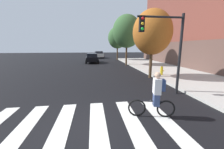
{
  "coord_description": "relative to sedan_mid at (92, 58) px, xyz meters",
  "views": [
    {
      "loc": [
        0.46,
        -4.11,
        2.56
      ],
      "look_at": [
        1.4,
        2.71,
        1.19
      ],
      "focal_mm": 22.54,
      "sensor_mm": 36.0,
      "label": 1
    }
  ],
  "objects": [
    {
      "name": "street_tree_mid",
      "position": [
        4.74,
        -3.86,
        3.79
      ],
      "size": [
        3.81,
        3.81,
        6.77
      ],
      "color": "#4C3823",
      "rests_on": "ground"
    },
    {
      "name": "fire_hydrant",
      "position": [
        5.98,
        -11.74,
        -0.25
      ],
      "size": [
        0.33,
        0.22,
        0.78
      ],
      "color": "gold",
      "rests_on": "sidewalk"
    },
    {
      "name": "street_tree_near",
      "position": [
        4.79,
        -12.1,
        2.89
      ],
      "size": [
        3.05,
        3.05,
        5.43
      ],
      "color": "#4C3823",
      "rests_on": "ground"
    },
    {
      "name": "street_tree_far",
      "position": [
        4.83,
        3.88,
        3.44
      ],
      "size": [
        3.51,
        3.51,
        6.24
      ],
      "color": "#4C3823",
      "rests_on": "ground"
    },
    {
      "name": "cyclist",
      "position": [
        2.3,
        -18.47,
        0.07
      ],
      "size": [
        1.68,
        0.46,
        1.69
      ],
      "color": "black",
      "rests_on": "ground"
    },
    {
      "name": "traffic_light_near",
      "position": [
        3.84,
        -16.11,
        2.08
      ],
      "size": [
        2.47,
        0.28,
        4.2
      ],
      "color": "black",
      "rests_on": "ground"
    },
    {
      "name": "ground_plane",
      "position": [
        -0.37,
        -18.91,
        -0.78
      ],
      "size": [
        120.0,
        120.0,
        0.0
      ],
      "primitive_type": "plane",
      "color": "black"
    },
    {
      "name": "sedan_far",
      "position": [
        1.5,
        9.72,
        0.02
      ],
      "size": [
        2.37,
        4.62,
        1.56
      ],
      "color": "silver",
      "rests_on": "ground"
    },
    {
      "name": "crosswalk_stripes",
      "position": [
        -0.97,
        -18.91,
        -0.77
      ],
      "size": [
        7.59,
        3.99,
        0.01
      ],
      "color": "silver",
      "rests_on": "ground"
    },
    {
      "name": "sedan_mid",
      "position": [
        0.0,
        0.0,
        0.0
      ],
      "size": [
        2.11,
        4.39,
        1.51
      ],
      "color": "black",
      "rests_on": "ground"
    }
  ]
}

